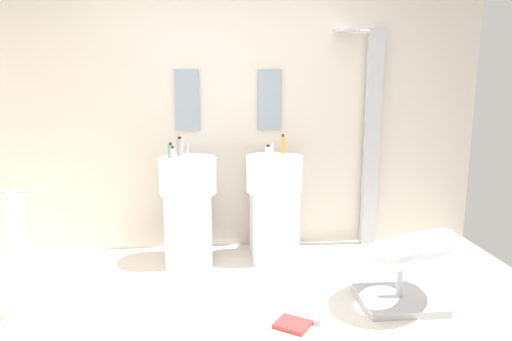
# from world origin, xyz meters

# --- Properties ---
(ground_plane) EXTENTS (4.80, 3.60, 0.04)m
(ground_plane) POSITION_xyz_m (0.00, 0.00, -0.02)
(ground_plane) COLOR silver
(rear_partition) EXTENTS (4.80, 0.10, 2.60)m
(rear_partition) POSITION_xyz_m (0.00, 1.65, 1.30)
(rear_partition) COLOR beige
(rear_partition) RESTS_ON ground_plane
(pedestal_sink_left) EXTENTS (0.50, 0.50, 1.04)m
(pedestal_sink_left) POSITION_xyz_m (-0.38, 1.24, 0.52)
(pedestal_sink_left) COLOR white
(pedestal_sink_left) RESTS_ON ground_plane
(pedestal_sink_right) EXTENTS (0.50, 0.50, 1.04)m
(pedestal_sink_right) POSITION_xyz_m (0.38, 1.24, 0.52)
(pedestal_sink_right) COLOR white
(pedestal_sink_right) RESTS_ON ground_plane
(vanity_mirror_left) EXTENTS (0.22, 0.03, 0.55)m
(vanity_mirror_left) POSITION_xyz_m (-0.38, 1.58, 1.41)
(vanity_mirror_left) COLOR #8C9EA8
(vanity_mirror_right) EXTENTS (0.22, 0.03, 0.55)m
(vanity_mirror_right) POSITION_xyz_m (0.38, 1.58, 1.41)
(vanity_mirror_right) COLOR #8C9EA8
(shower_column) EXTENTS (0.49, 0.24, 2.05)m
(shower_column) POSITION_xyz_m (1.34, 1.53, 1.08)
(shower_column) COLOR #B7BABF
(shower_column) RESTS_ON ground_plane
(lounge_chair) EXTENTS (1.08, 1.08, 0.65)m
(lounge_chair) POSITION_xyz_m (1.16, 0.24, 0.35)
(lounge_chair) COLOR #B7BABF
(lounge_chair) RESTS_ON ground_plane
(towel_rack) EXTENTS (0.37, 0.22, 0.95)m
(towel_rack) POSITION_xyz_m (-1.48, 0.25, 0.63)
(towel_rack) COLOR #B7BABF
(towel_rack) RESTS_ON ground_plane
(area_rug) EXTENTS (1.29, 0.84, 0.01)m
(area_rug) POSITION_xyz_m (0.57, -0.11, 0.01)
(area_rug) COLOR white
(area_rug) RESTS_ON ground_plane
(magazine_red) EXTENTS (0.28, 0.28, 0.03)m
(magazine_red) POSITION_xyz_m (0.34, -0.01, 0.02)
(magazine_red) COLOR #B73838
(magazine_red) RESTS_ON area_rug
(coffee_mug) EXTENTS (0.07, 0.07, 0.11)m
(coffee_mug) POSITION_xyz_m (0.54, 0.00, 0.06)
(coffee_mug) COLOR white
(coffee_mug) RESTS_ON area_rug
(soap_bottle_green) EXTENTS (0.04, 0.04, 0.13)m
(soap_bottle_green) POSITION_xyz_m (-0.52, 1.26, 1.00)
(soap_bottle_green) COLOR #59996B
(soap_bottle_green) RESTS_ON pedestal_sink_left
(soap_bottle_amber) EXTENTS (0.04, 0.04, 0.18)m
(soap_bottle_amber) POSITION_xyz_m (0.48, 1.40, 1.02)
(soap_bottle_amber) COLOR #C68C38
(soap_bottle_amber) RESTS_ON pedestal_sink_right
(soap_bottle_clear) EXTENTS (0.04, 0.04, 0.12)m
(soap_bottle_clear) POSITION_xyz_m (-0.49, 1.09, 0.99)
(soap_bottle_clear) COLOR silver
(soap_bottle_clear) RESTS_ON pedestal_sink_left
(soap_bottle_white) EXTENTS (0.05, 0.05, 0.12)m
(soap_bottle_white) POSITION_xyz_m (0.31, 1.12, 0.99)
(soap_bottle_white) COLOR white
(soap_bottle_white) RESTS_ON pedestal_sink_right
(soap_bottle_grey) EXTENTS (0.05, 0.05, 0.17)m
(soap_bottle_grey) POSITION_xyz_m (-0.45, 1.35, 1.02)
(soap_bottle_grey) COLOR #99999E
(soap_bottle_grey) RESTS_ON pedestal_sink_left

